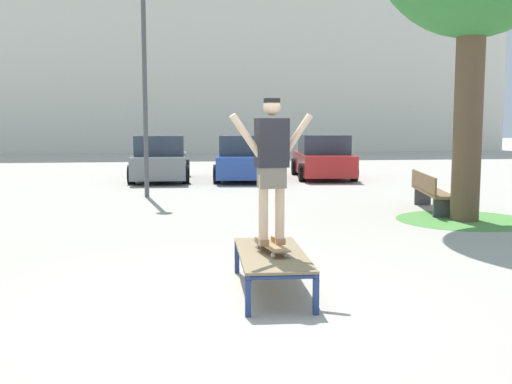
# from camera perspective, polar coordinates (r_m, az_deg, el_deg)

# --- Properties ---
(ground_plane) EXTENTS (120.00, 120.00, 0.00)m
(ground_plane) POSITION_cam_1_polar(r_m,az_deg,el_deg) (7.13, -3.24, -9.64)
(ground_plane) COLOR #B2AA9E
(building_facade) EXTENTS (43.19, 4.00, 15.27)m
(building_facade) POSITION_cam_1_polar(r_m,az_deg,el_deg) (40.76, -8.19, 14.47)
(building_facade) COLOR silver
(building_facade) RESTS_ON ground
(skate_box) EXTENTS (0.82, 1.92, 0.46)m
(skate_box) POSITION_cam_1_polar(r_m,az_deg,el_deg) (7.28, 1.45, -5.94)
(skate_box) COLOR navy
(skate_box) RESTS_ON ground
(skateboard) EXTENTS (0.33, 0.82, 0.09)m
(skateboard) POSITION_cam_1_polar(r_m,az_deg,el_deg) (7.28, 1.43, -4.95)
(skateboard) COLOR #9E754C
(skateboard) RESTS_ON skate_box
(skater) EXTENTS (1.00, 0.33, 1.69)m
(skater) POSITION_cam_1_polar(r_m,az_deg,el_deg) (7.15, 1.45, 2.89)
(skater) COLOR beige
(skater) RESTS_ON skateboard
(grass_patch_near_right) EXTENTS (2.70, 2.70, 0.01)m
(grass_patch_near_right) POSITION_cam_1_polar(r_m,az_deg,el_deg) (13.16, 18.53, -2.45)
(grass_patch_near_right) COLOR #519342
(grass_patch_near_right) RESTS_ON ground
(car_grey) EXTENTS (1.98, 4.23, 1.50)m
(car_grey) POSITION_cam_1_polar(r_m,az_deg,el_deg) (21.01, -8.75, 2.95)
(car_grey) COLOR slate
(car_grey) RESTS_ON ground
(car_blue) EXTENTS (2.25, 4.36, 1.50)m
(car_blue) POSITION_cam_1_polar(r_m,az_deg,el_deg) (20.98, -1.12, 3.02)
(car_blue) COLOR #28479E
(car_blue) RESTS_ON ground
(car_red) EXTENTS (2.20, 4.33, 1.50)m
(car_red) POSITION_cam_1_polar(r_m,az_deg,el_deg) (21.73, 6.15, 3.11)
(car_red) COLOR red
(car_red) RESTS_ON ground
(park_bench) EXTENTS (0.86, 2.44, 0.83)m
(park_bench) POSITION_cam_1_polar(r_m,az_deg,el_deg) (14.26, 15.61, 0.12)
(park_bench) COLOR brown
(park_bench) RESTS_ON ground
(light_post) EXTENTS (0.36, 0.36, 5.83)m
(light_post) POSITION_cam_1_polar(r_m,az_deg,el_deg) (16.50, -10.22, 12.86)
(light_post) COLOR #4C4C51
(light_post) RESTS_ON ground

